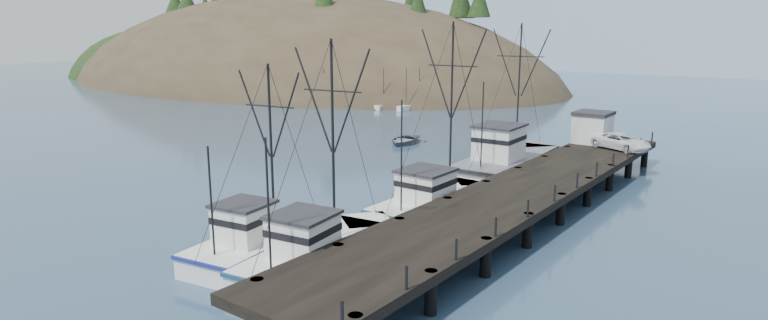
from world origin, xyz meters
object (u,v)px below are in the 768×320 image
at_px(pier, 522,192).
at_px(pickup_truck, 621,142).
at_px(trawler_near, 323,251).
at_px(motorboat, 404,143).
at_px(trawler_far, 440,201).
at_px(pier_shed, 593,127).
at_px(trawler_mid, 264,240).
at_px(work_vessel, 508,162).

bearing_deg(pier, pickup_truck, 84.75).
relative_size(trawler_near, pickup_truck, 2.38).
bearing_deg(pickup_truck, motorboat, 112.51).
relative_size(trawler_near, trawler_far, 0.93).
relative_size(pier_shed, motorboat, 0.60).
height_order(pier_shed, pickup_truck, pier_shed).
height_order(trawler_far, pickup_truck, trawler_far).
height_order(trawler_mid, trawler_far, trawler_far).
xyz_separation_m(pier_shed, pickup_truck, (3.00, -1.66, -0.73)).
bearing_deg(pier_shed, trawler_near, -95.66).
distance_m(work_vessel, motorboat, 16.67).
relative_size(pickup_truck, motorboat, 0.93).
xyz_separation_m(trawler_near, pickup_truck, (6.16, 30.17, 1.87)).
distance_m(work_vessel, pier_shed, 9.63).
relative_size(trawler_mid, pier_shed, 3.31).
bearing_deg(work_vessel, pickup_truck, 44.41).
bearing_deg(pier, motorboat, 141.76).
bearing_deg(trawler_near, trawler_far, 90.26).
distance_m(trawler_far, pickup_truck, 19.83).
bearing_deg(trawler_mid, work_vessel, 83.13).
xyz_separation_m(pier, trawler_mid, (-8.37, -14.51, -0.87)).
distance_m(pier, motorboat, 26.36).
xyz_separation_m(trawler_near, trawler_mid, (-3.71, -0.68, -0.00)).
xyz_separation_m(pier, pier_shed, (-1.50, 18.00, 1.73)).
bearing_deg(trawler_far, pier, 27.09).
xyz_separation_m(trawler_mid, trawler_far, (3.66, 12.10, 0.00)).
xyz_separation_m(pier, trawler_near, (-4.66, -13.83, -0.87)).
relative_size(trawler_mid, trawler_far, 0.83).
bearing_deg(trawler_mid, pickup_truck, 72.26).
bearing_deg(pier, trawler_far, -152.91).
relative_size(pier, trawler_far, 3.45).
xyz_separation_m(trawler_near, work_vessel, (-0.82, 23.34, 0.41)).
relative_size(pier, trawler_near, 3.72).
bearing_deg(trawler_far, trawler_near, -89.74).
bearing_deg(pickup_truck, work_vessel, 156.77).
height_order(trawler_mid, motorboat, trawler_mid).
distance_m(pier, trawler_mid, 16.77).
distance_m(trawler_far, pier_shed, 20.82).
distance_m(trawler_far, motorboat, 24.58).
bearing_deg(work_vessel, trawler_far, -86.32).
bearing_deg(trawler_far, trawler_mid, -106.83).
bearing_deg(motorboat, work_vessel, -36.66).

